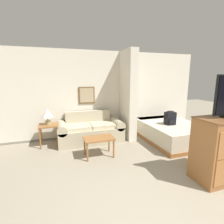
% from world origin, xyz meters
% --- Properties ---
extents(wall_back, '(6.98, 0.16, 2.60)m').
position_xyz_m(wall_back, '(-0.00, 3.87, 1.29)').
color(wall_back, silver).
rests_on(wall_back, ground_plane).
extents(wall_partition_pillar, '(0.24, 0.85, 2.60)m').
position_xyz_m(wall_partition_pillar, '(0.93, 3.39, 1.30)').
color(wall_partition_pillar, silver).
rests_on(wall_partition_pillar, ground_plane).
extents(couch, '(1.84, 0.84, 0.84)m').
position_xyz_m(couch, '(-0.23, 3.39, 0.32)').
color(couch, '#B7AD8E').
rests_on(couch, ground_plane).
extents(coffee_table, '(0.69, 0.44, 0.46)m').
position_xyz_m(coffee_table, '(-0.24, 2.34, 0.39)').
color(coffee_table, '#996033').
rests_on(coffee_table, ground_plane).
extents(side_table, '(0.48, 0.48, 0.58)m').
position_xyz_m(side_table, '(-1.36, 3.41, 0.49)').
color(side_table, '#996033').
rests_on(side_table, ground_plane).
extents(table_lamp, '(0.30, 0.30, 0.43)m').
position_xyz_m(table_lamp, '(-1.36, 3.41, 0.88)').
color(table_lamp, tan).
rests_on(table_lamp, side_table).
extents(bed, '(1.48, 2.08, 0.52)m').
position_xyz_m(bed, '(2.01, 2.74, 0.26)').
color(bed, '#996033').
rests_on(bed, ground_plane).
extents(backpack, '(0.28, 0.23, 0.39)m').
position_xyz_m(backpack, '(1.89, 2.61, 0.72)').
color(backpack, black).
rests_on(backpack, bed).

